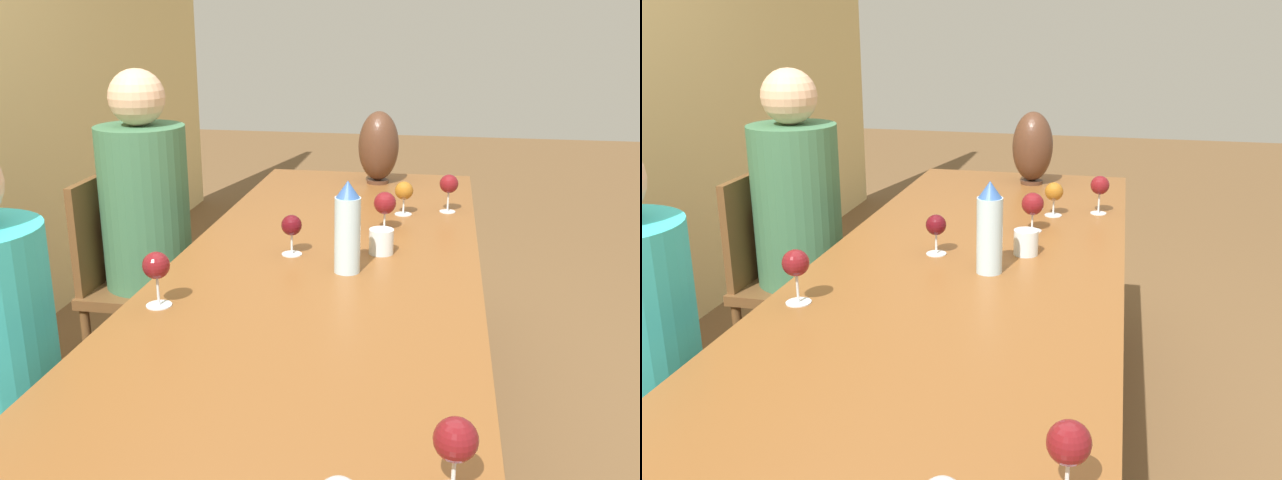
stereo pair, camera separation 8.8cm
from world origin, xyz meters
TOP-DOWN VIEW (x-y plane):
  - dining_table at (0.00, 0.00)m, footprint 2.84×0.92m
  - water_bottle at (0.07, -0.08)m, footprint 0.08×0.08m
  - water_tumbler at (0.25, -0.16)m, footprint 0.08×0.08m
  - vase at (1.21, -0.06)m, footprint 0.18×0.18m
  - wine_glass_0 at (-0.27, 0.37)m, footprint 0.07×0.07m
  - wine_glass_1 at (-0.90, -0.38)m, footprint 0.07×0.07m
  - wine_glass_2 at (0.71, -0.20)m, footprint 0.07×0.07m
  - wine_glass_3 at (0.50, -0.15)m, footprint 0.08×0.08m
  - wine_glass_4 at (0.19, 0.11)m, footprint 0.06×0.06m
  - wine_glass_5 at (0.78, -0.36)m, footprint 0.07×0.07m
  - chair_far at (0.59, 0.84)m, footprint 0.44×0.44m
  - person_far at (0.59, 0.76)m, footprint 0.33×0.33m

SIDE VIEW (x-z plane):
  - chair_far at x=0.59m, z-range 0.04..0.91m
  - dining_table at x=0.00m, z-range 0.31..1.05m
  - person_far at x=0.59m, z-range 0.05..1.32m
  - water_tumbler at x=0.25m, z-range 0.74..0.82m
  - wine_glass_2 at x=0.71m, z-range 0.77..0.89m
  - wine_glass_4 at x=0.19m, z-range 0.77..0.90m
  - wine_glass_3 at x=0.50m, z-range 0.77..0.90m
  - wine_glass_1 at x=-0.90m, z-range 0.77..0.90m
  - wine_glass_5 at x=0.78m, z-range 0.77..0.92m
  - wine_glass_0 at x=-0.27m, z-range 0.77..0.92m
  - water_bottle at x=0.07m, z-range 0.74..1.01m
  - vase at x=1.21m, z-range 0.75..1.06m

